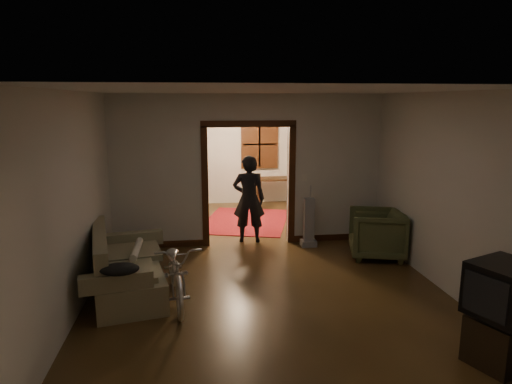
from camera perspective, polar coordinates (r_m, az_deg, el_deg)
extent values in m
cube|color=#342310|center=(8.08, -0.29, -7.95)|extent=(5.00, 8.50, 0.01)
cube|color=white|center=(7.62, -0.31, 12.32)|extent=(5.00, 8.50, 0.01)
cube|color=beige|center=(11.92, -2.94, 5.24)|extent=(5.00, 0.02, 2.80)
cube|color=beige|center=(7.82, -18.80, 1.38)|extent=(0.02, 8.50, 2.80)
cube|color=beige|center=(8.42, 16.84, 2.19)|extent=(0.02, 8.50, 2.80)
cube|color=beige|center=(8.46, -0.95, 2.72)|extent=(5.00, 0.14, 2.80)
cube|color=#341A0B|center=(8.52, -0.95, 0.73)|extent=(1.74, 0.20, 2.32)
cube|color=black|center=(11.94, 0.43, 5.99)|extent=(0.98, 0.06, 1.28)
sphere|color=#FFE0A5|center=(10.11, -2.15, 9.54)|extent=(0.24, 0.24, 0.24)
cube|color=silver|center=(8.60, 6.08, 1.79)|extent=(0.08, 0.01, 0.12)
cube|color=#636242|center=(6.74, -15.82, -8.39)|extent=(1.25, 2.08, 0.89)
cylinder|color=beige|center=(6.98, -14.70, -6.91)|extent=(0.11, 0.84, 0.11)
ellipsoid|color=black|center=(5.81, -16.69, -9.23)|extent=(0.47, 0.35, 0.14)
imported|color=silver|center=(6.29, -9.91, -9.64)|extent=(0.78, 1.72, 0.87)
imported|color=#444C2A|center=(8.17, 14.84, -5.07)|extent=(1.11, 1.09, 0.83)
cube|color=black|center=(5.52, 28.12, -16.13)|extent=(0.70, 0.67, 0.50)
cube|color=black|center=(5.29, 28.70, -10.66)|extent=(0.80, 0.76, 0.54)
cube|color=gray|center=(8.52, 6.63, -3.77)|extent=(0.34, 0.30, 0.92)
imported|color=black|center=(8.66, -0.91, -0.88)|extent=(0.66, 0.48, 1.67)
cube|color=maroon|center=(10.29, -1.29, -3.63)|extent=(2.37, 2.74, 0.02)
cube|color=black|center=(11.42, -9.52, 1.92)|extent=(0.86, 0.51, 1.66)
sphere|color=#1E5972|center=(11.29, -9.71, 7.50)|extent=(0.27, 0.27, 0.27)
cube|color=black|center=(11.79, 2.46, 0.03)|extent=(1.04, 0.71, 0.71)
cube|color=black|center=(11.30, -0.62, 0.11)|extent=(0.43, 0.43, 0.93)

